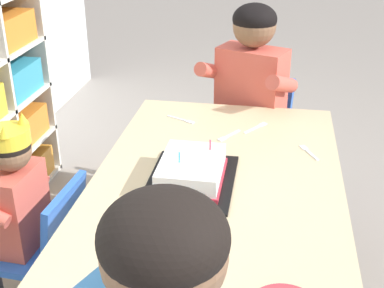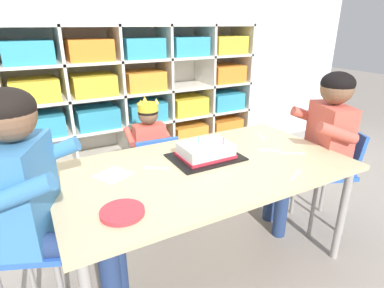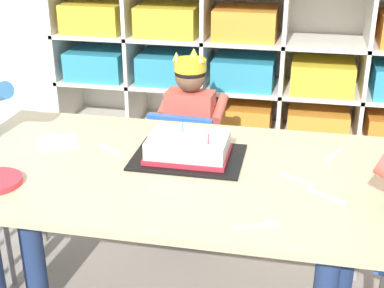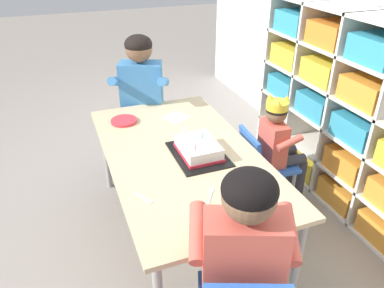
{
  "view_description": "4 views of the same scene",
  "coord_description": "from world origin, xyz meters",
  "px_view_note": "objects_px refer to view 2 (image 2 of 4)",
  "views": [
    {
      "loc": [
        -1.42,
        -0.17,
        1.47
      ],
      "look_at": [
        -0.03,
        0.06,
        0.79
      ],
      "focal_mm": 49.05,
      "sensor_mm": 36.0,
      "label": 1
    },
    {
      "loc": [
        -0.76,
        -1.24,
        1.29
      ],
      "look_at": [
        -0.04,
        0.08,
        0.71
      ],
      "focal_mm": 29.03,
      "sensor_mm": 36.0,
      "label": 2
    },
    {
      "loc": [
        0.41,
        -1.6,
        1.42
      ],
      "look_at": [
        0.05,
        0.14,
        0.64
      ],
      "focal_mm": 51.51,
      "sensor_mm": 36.0,
      "label": 3
    },
    {
      "loc": [
        1.72,
        -0.59,
        1.71
      ],
      "look_at": [
        0.06,
        0.04,
        0.69
      ],
      "focal_mm": 35.1,
      "sensor_mm": 36.0,
      "label": 4
    }
  ],
  "objects_px": {
    "fork_at_table_front_edge": "(294,153)",
    "fork_by_napkin": "(261,136)",
    "fork_near_cake_tray": "(267,150)",
    "child_with_crown": "(148,141)",
    "guest_at_table_side": "(320,137)",
    "birthday_cake_on_tray": "(206,152)",
    "fork_beside_plate_stack": "(155,168)",
    "paper_plate_stack": "(122,212)",
    "classroom_chair_blue": "(153,167)",
    "fork_scattered_mid_table": "(296,174)",
    "adult_helper_seated": "(43,193)",
    "classroom_chair_guest_side": "(331,167)",
    "activity_table": "(205,173)",
    "classroom_chair_adult_side": "(22,238)"
  },
  "relations": [
    {
      "from": "fork_at_table_front_edge",
      "to": "fork_by_napkin",
      "type": "xyz_separation_m",
      "value": [
        0.02,
        0.31,
        0.0
      ]
    },
    {
      "from": "fork_at_table_front_edge",
      "to": "fork_near_cake_tray",
      "type": "distance_m",
      "value": 0.15
    },
    {
      "from": "child_with_crown",
      "to": "fork_near_cake_tray",
      "type": "height_order",
      "value": "child_with_crown"
    },
    {
      "from": "fork_by_napkin",
      "to": "guest_at_table_side",
      "type": "bearing_deg",
      "value": -106.84
    },
    {
      "from": "birthday_cake_on_tray",
      "to": "fork_beside_plate_stack",
      "type": "distance_m",
      "value": 0.29
    },
    {
      "from": "paper_plate_stack",
      "to": "fork_by_napkin",
      "type": "bearing_deg",
      "value": 22.19
    },
    {
      "from": "paper_plate_stack",
      "to": "fork_beside_plate_stack",
      "type": "xyz_separation_m",
      "value": [
        0.26,
        0.32,
        -0.01
      ]
    },
    {
      "from": "classroom_chair_blue",
      "to": "fork_at_table_front_edge",
      "type": "xyz_separation_m",
      "value": [
        0.58,
        -0.69,
        0.24
      ]
    },
    {
      "from": "fork_near_cake_tray",
      "to": "birthday_cake_on_tray",
      "type": "bearing_deg",
      "value": -160.06
    },
    {
      "from": "paper_plate_stack",
      "to": "fork_scattered_mid_table",
      "type": "bearing_deg",
      "value": -5.34
    },
    {
      "from": "adult_helper_seated",
      "to": "fork_at_table_front_edge",
      "type": "height_order",
      "value": "adult_helper_seated"
    },
    {
      "from": "classroom_chair_guest_side",
      "to": "fork_scattered_mid_table",
      "type": "distance_m",
      "value": 0.65
    },
    {
      "from": "adult_helper_seated",
      "to": "paper_plate_stack",
      "type": "bearing_deg",
      "value": -102.07
    },
    {
      "from": "activity_table",
      "to": "fork_beside_plate_stack",
      "type": "distance_m",
      "value": 0.27
    },
    {
      "from": "fork_at_table_front_edge",
      "to": "fork_beside_plate_stack",
      "type": "relative_size",
      "value": 1.09
    },
    {
      "from": "classroom_chair_guest_side",
      "to": "fork_at_table_front_edge",
      "type": "distance_m",
      "value": 0.43
    },
    {
      "from": "activity_table",
      "to": "birthday_cake_on_tray",
      "type": "distance_m",
      "value": 0.12
    },
    {
      "from": "child_with_crown",
      "to": "paper_plate_stack",
      "type": "distance_m",
      "value": 1.02
    },
    {
      "from": "fork_scattered_mid_table",
      "to": "fork_beside_plate_stack",
      "type": "distance_m",
      "value": 0.7
    },
    {
      "from": "classroom_chair_guest_side",
      "to": "fork_near_cake_tray",
      "type": "relative_size",
      "value": 5.87
    },
    {
      "from": "guest_at_table_side",
      "to": "paper_plate_stack",
      "type": "distance_m",
      "value": 1.32
    },
    {
      "from": "adult_helper_seated",
      "to": "guest_at_table_side",
      "type": "bearing_deg",
      "value": -66.9
    },
    {
      "from": "activity_table",
      "to": "classroom_chair_adult_side",
      "type": "bearing_deg",
      "value": -179.64
    },
    {
      "from": "classroom_chair_blue",
      "to": "classroom_chair_adult_side",
      "type": "distance_m",
      "value": 1.0
    },
    {
      "from": "classroom_chair_blue",
      "to": "birthday_cake_on_tray",
      "type": "relative_size",
      "value": 1.62
    },
    {
      "from": "adult_helper_seated",
      "to": "child_with_crown",
      "type": "bearing_deg",
      "value": -21.07
    },
    {
      "from": "child_with_crown",
      "to": "adult_helper_seated",
      "type": "distance_m",
      "value": 1.03
    },
    {
      "from": "adult_helper_seated",
      "to": "fork_beside_plate_stack",
      "type": "height_order",
      "value": "adult_helper_seated"
    },
    {
      "from": "classroom_chair_blue",
      "to": "child_with_crown",
      "type": "height_order",
      "value": "child_with_crown"
    },
    {
      "from": "child_with_crown",
      "to": "fork_near_cake_tray",
      "type": "relative_size",
      "value": 7.24
    },
    {
      "from": "adult_helper_seated",
      "to": "fork_beside_plate_stack",
      "type": "distance_m",
      "value": 0.54
    },
    {
      "from": "fork_beside_plate_stack",
      "to": "classroom_chair_adult_side",
      "type": "bearing_deg",
      "value": -134.32
    },
    {
      "from": "classroom_chair_blue",
      "to": "classroom_chair_guest_side",
      "type": "relative_size",
      "value": 0.89
    },
    {
      "from": "fork_at_table_front_edge",
      "to": "adult_helper_seated",
      "type": "bearing_deg",
      "value": 32.44
    },
    {
      "from": "fork_near_cake_tray",
      "to": "paper_plate_stack",
      "type": "bearing_deg",
      "value": -133.71
    },
    {
      "from": "classroom_chair_blue",
      "to": "fork_beside_plate_stack",
      "type": "relative_size",
      "value": 5.5
    },
    {
      "from": "activity_table",
      "to": "paper_plate_stack",
      "type": "distance_m",
      "value": 0.56
    },
    {
      "from": "activity_table",
      "to": "adult_helper_seated",
      "type": "xyz_separation_m",
      "value": [
        -0.76,
        -0.05,
        0.12
      ]
    },
    {
      "from": "fork_at_table_front_edge",
      "to": "activity_table",
      "type": "bearing_deg",
      "value": 23.39
    },
    {
      "from": "classroom_chair_guest_side",
      "to": "fork_near_cake_tray",
      "type": "xyz_separation_m",
      "value": [
        -0.49,
        0.08,
        0.19
      ]
    },
    {
      "from": "paper_plate_stack",
      "to": "fork_at_table_front_edge",
      "type": "xyz_separation_m",
      "value": [
        1.02,
        0.12,
        -0.01
      ]
    },
    {
      "from": "child_with_crown",
      "to": "fork_by_napkin",
      "type": "distance_m",
      "value": 0.77
    },
    {
      "from": "child_with_crown",
      "to": "birthday_cake_on_tray",
      "type": "xyz_separation_m",
      "value": [
        0.11,
        -0.61,
        0.12
      ]
    },
    {
      "from": "classroom_chair_guest_side",
      "to": "guest_at_table_side",
      "type": "height_order",
      "value": "guest_at_table_side"
    },
    {
      "from": "guest_at_table_side",
      "to": "birthday_cake_on_tray",
      "type": "xyz_separation_m",
      "value": [
        -0.75,
        0.12,
        0.0
      ]
    },
    {
      "from": "fork_near_cake_tray",
      "to": "fork_at_table_front_edge",
      "type": "bearing_deg",
      "value": -13.16
    },
    {
      "from": "fork_scattered_mid_table",
      "to": "fork_near_cake_tray",
      "type": "bearing_deg",
      "value": -132.12
    },
    {
      "from": "birthday_cake_on_tray",
      "to": "paper_plate_stack",
      "type": "bearing_deg",
      "value": -151.12
    },
    {
      "from": "fork_at_table_front_edge",
      "to": "fork_by_napkin",
      "type": "distance_m",
      "value": 0.31
    },
    {
      "from": "fork_beside_plate_stack",
      "to": "adult_helper_seated",
      "type": "bearing_deg",
      "value": -127.85
    }
  ]
}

